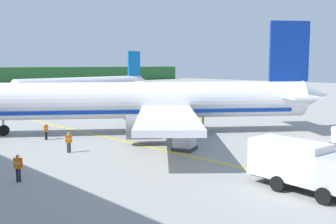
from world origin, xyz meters
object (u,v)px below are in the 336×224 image
airliner_foreground (143,101)px  crew_marshaller (203,122)px  crew_supervisor (46,130)px  crew_loader_left (69,141)px  service_truck_baggage (302,164)px  cargo_container_near (185,139)px  airliner_mid_apron (87,85)px  crew_loader_right (18,166)px

airliner_foreground → crew_marshaller: 6.78m
airliner_foreground → crew_supervisor: size_ratio=22.09×
crew_loader_left → crew_supervisor: bearing=78.8°
crew_loader_left → crew_marshaller: bearing=-3.8°
crew_marshaller → crew_supervisor: 16.09m
service_truck_baggage → airliner_foreground: bearing=74.0°
cargo_container_near → crew_loader_left: cargo_container_near is taller
airliner_foreground → airliner_mid_apron: bearing=65.6°
service_truck_baggage → crew_supervisor: service_truck_baggage is taller
crew_loader_left → airliner_foreground: bearing=16.3°
airliner_foreground → airliner_mid_apron: 42.63m
airliner_mid_apron → crew_loader_right: (-34.66, -47.11, -1.91)m
airliner_foreground → cargo_container_near: airliner_foreground is taller
airliner_mid_apron → crew_loader_left: airliner_mid_apron is taller
service_truck_baggage → crew_loader_left: size_ratio=3.77×
airliner_foreground → crew_loader_right: (-17.07, -8.28, -2.37)m
cargo_container_near → crew_marshaller: size_ratio=1.30×
airliner_mid_apron → service_truck_baggage: (-23.67, -60.05, -1.37)m
airliner_foreground → airliner_mid_apron: size_ratio=0.98×
crew_marshaller → crew_loader_right: 22.31m
airliner_foreground → crew_supervisor: airliner_foreground is taller
airliner_mid_apron → cargo_container_near: bearing=-113.3°
crew_loader_left → crew_loader_right: 8.27m
cargo_container_near → crew_loader_right: (-14.02, 0.74, 0.04)m
service_truck_baggage → crew_loader_right: service_truck_baggage is taller
airliner_foreground → crew_supervisor: (-9.32, 3.51, -2.45)m
crew_loader_right → service_truck_baggage: bearing=-49.7°
service_truck_baggage → cargo_container_near: 12.58m
airliner_foreground → crew_loader_left: size_ratio=21.05×
crew_loader_right → crew_marshaller: bearing=10.7°
cargo_container_near → crew_loader_right: bearing=177.0°
crew_marshaller → crew_loader_right: (-21.92, -4.16, -0.04)m
airliner_foreground → service_truck_baggage: (-6.07, -21.23, -1.83)m
crew_marshaller → crew_loader_right: bearing=-169.3°
cargo_container_near → crew_loader_left: 9.62m
airliner_mid_apron → crew_loader_right: 58.51m
cargo_container_near → crew_loader_left: size_ratio=1.38×
airliner_foreground → crew_supervisor: 10.25m
crew_marshaller → crew_loader_left: crew_marshaller is taller
airliner_foreground → crew_loader_right: bearing=-154.1°
airliner_mid_apron → crew_supervisor: airliner_mid_apron is taller
airliner_mid_apron → service_truck_baggage: bearing=-111.5°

